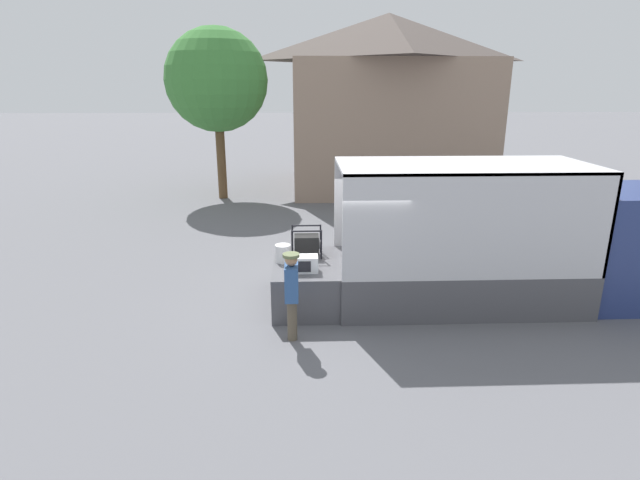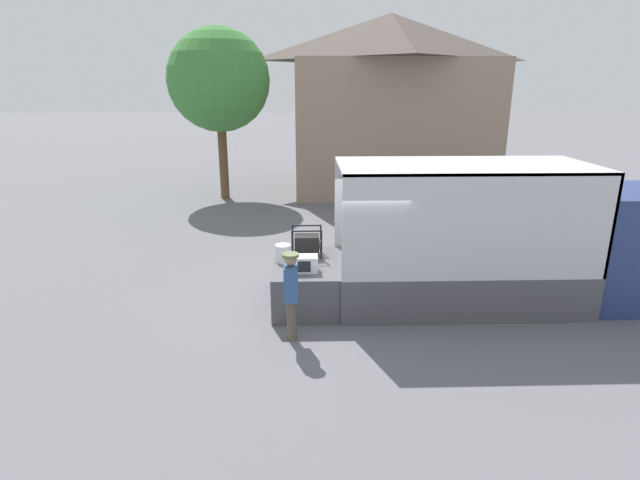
{
  "view_description": "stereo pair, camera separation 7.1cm",
  "coord_description": "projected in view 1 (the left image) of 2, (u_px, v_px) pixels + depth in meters",
  "views": [
    {
      "loc": [
        -0.74,
        -9.91,
        4.48
      ],
      "look_at": [
        -0.38,
        -0.2,
        1.47
      ],
      "focal_mm": 28.0,
      "sensor_mm": 36.0,
      "label": 1
    },
    {
      "loc": [
        -0.67,
        -9.91,
        4.48
      ],
      "look_at": [
        -0.38,
        -0.2,
        1.47
      ],
      "focal_mm": 28.0,
      "sensor_mm": 36.0,
      "label": 2
    }
  ],
  "objects": [
    {
      "name": "street_tree",
      "position": [
        217.0,
        81.0,
        19.48
      ],
      "size": [
        4.0,
        4.0,
        6.7
      ],
      "color": "brown",
      "rests_on": "ground"
    },
    {
      "name": "tailgate_deck",
      "position": [
        306.0,
        283.0,
        10.65
      ],
      "size": [
        1.35,
        2.18,
        0.92
      ],
      "primitive_type": "cube",
      "color": "#4C4C51",
      "rests_on": "ground"
    },
    {
      "name": "box_truck",
      "position": [
        538.0,
        257.0,
        10.67
      ],
      "size": [
        7.38,
        2.29,
        2.99
      ],
      "color": "navy",
      "rests_on": "ground"
    },
    {
      "name": "ground_plane",
      "position": [
        337.0,
        302.0,
        10.81
      ],
      "size": [
        160.0,
        160.0,
        0.0
      ],
      "primitive_type": "plane",
      "color": "slate"
    },
    {
      "name": "orange_bucket",
      "position": [
        283.0,
        253.0,
        10.49
      ],
      "size": [
        0.33,
        0.33,
        0.37
      ],
      "color": "silver",
      "rests_on": "tailgate_deck"
    },
    {
      "name": "worker_person",
      "position": [
        292.0,
        288.0,
        8.92
      ],
      "size": [
        0.3,
        0.44,
        1.67
      ],
      "color": "brown",
      "rests_on": "ground"
    },
    {
      "name": "house_backdrop",
      "position": [
        386.0,
        101.0,
        22.41
      ],
      "size": [
        8.65,
        7.71,
        7.48
      ],
      "color": "gray",
      "rests_on": "ground"
    },
    {
      "name": "portable_generator",
      "position": [
        307.0,
        245.0,
        10.84
      ],
      "size": [
        0.66,
        0.48,
        0.64
      ],
      "color": "black",
      "rests_on": "tailgate_deck"
    },
    {
      "name": "microwave",
      "position": [
        305.0,
        264.0,
        9.95
      ],
      "size": [
        0.52,
        0.35,
        0.32
      ],
      "color": "white",
      "rests_on": "tailgate_deck"
    }
  ]
}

